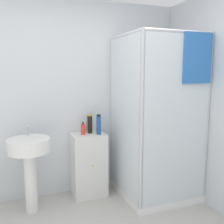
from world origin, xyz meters
name	(u,v)px	position (x,y,z in m)	size (l,w,h in m)	color
wall_back	(53,100)	(0.00, 1.70, 1.25)	(6.40, 0.06, 2.50)	silver
shower_enclosure	(155,155)	(1.16, 1.13, 0.56)	(0.91, 0.94, 2.05)	white
vanity_cabinet	(89,164)	(0.39, 1.50, 0.41)	(0.43, 0.36, 0.82)	silver
sink	(29,156)	(-0.34, 1.33, 0.67)	(0.48, 0.48, 1.00)	white
soap_dispenser	(83,129)	(0.32, 1.49, 0.88)	(0.06, 0.06, 0.16)	red
shampoo_bottle_tall_black	(90,124)	(0.43, 1.54, 0.94)	(0.06, 0.06, 0.25)	black
shampoo_bottle_blue	(99,125)	(0.51, 1.43, 0.94)	(0.06, 0.06, 0.25)	#1E4C93
lotion_bottle_white	(85,127)	(0.38, 1.58, 0.89)	(0.04, 0.04, 0.18)	beige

